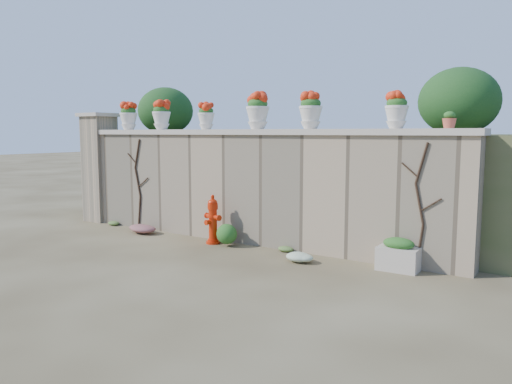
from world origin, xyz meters
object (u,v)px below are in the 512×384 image
Objects in this scene: planter_box at (398,255)px; urn_pot_0 at (128,116)px; terracotta_pot at (449,121)px; fire_hydrant at (213,219)px.

planter_box is 6.51m from urn_pot_0.
terracotta_pot is (0.55, 0.38, 1.98)m from planter_box.
fire_hydrant is 4.37m from terracotta_pot.
urn_pot_0 is at bearing 175.34° from planter_box.
planter_box is at bearing -3.50° from urn_pot_0.
urn_pot_0 is (-6.13, 0.38, 2.16)m from planter_box.
fire_hydrant is 1.49× the size of planter_box.
terracotta_pot is at bearing 21.68° from fire_hydrant.
terracotta_pot is at bearing 32.99° from planter_box.
terracotta_pot reaches higher than planter_box.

